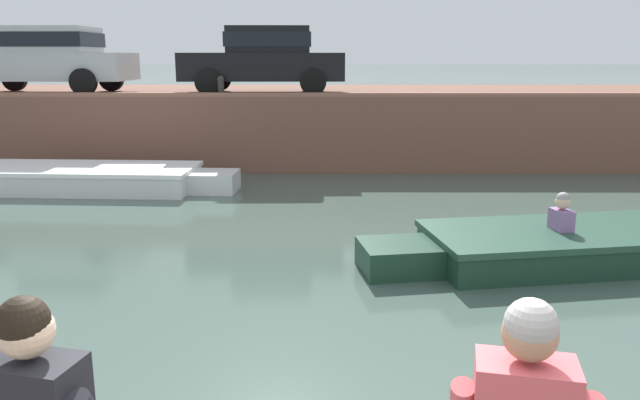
% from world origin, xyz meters
% --- Properties ---
extents(ground_plane, '(400.00, 400.00, 0.00)m').
position_xyz_m(ground_plane, '(0.00, 5.63, 0.00)').
color(ground_plane, '#42564C').
extents(far_quay_wall, '(60.00, 6.00, 1.71)m').
position_xyz_m(far_quay_wall, '(0.00, 14.26, 0.86)').
color(far_quay_wall, brown).
rests_on(far_quay_wall, ground).
extents(far_wall_coping, '(60.00, 0.24, 0.08)m').
position_xyz_m(far_wall_coping, '(0.00, 11.38, 1.75)').
color(far_wall_coping, '#925F4C').
rests_on(far_wall_coping, far_quay_wall).
extents(boat_moored_west_white, '(5.34, 1.88, 0.46)m').
position_xyz_m(boat_moored_west_white, '(-4.75, 9.52, 0.23)').
color(boat_moored_west_white, white).
rests_on(boat_moored_west_white, ground).
extents(motorboat_passing, '(5.79, 2.32, 0.92)m').
position_xyz_m(motorboat_passing, '(3.27, 5.20, 0.22)').
color(motorboat_passing, '#193828').
rests_on(motorboat_passing, ground).
extents(car_leftmost_silver, '(4.06, 2.02, 1.54)m').
position_xyz_m(car_leftmost_silver, '(-6.81, 12.67, 2.56)').
color(car_leftmost_silver, '#B7BABC').
rests_on(car_leftmost_silver, far_quay_wall).
extents(car_left_inner_black, '(3.86, 2.05, 1.54)m').
position_xyz_m(car_left_inner_black, '(-1.60, 12.68, 2.56)').
color(car_left_inner_black, black).
rests_on(car_left_inner_black, far_quay_wall).
extents(mooring_bollard_mid, '(0.15, 0.15, 0.45)m').
position_xyz_m(mooring_bollard_mid, '(-2.50, 11.51, 1.95)').
color(mooring_bollard_mid, '#2D2B28').
rests_on(mooring_bollard_mid, far_quay_wall).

